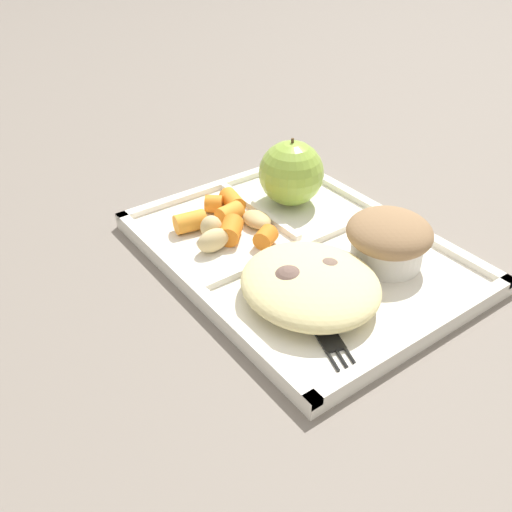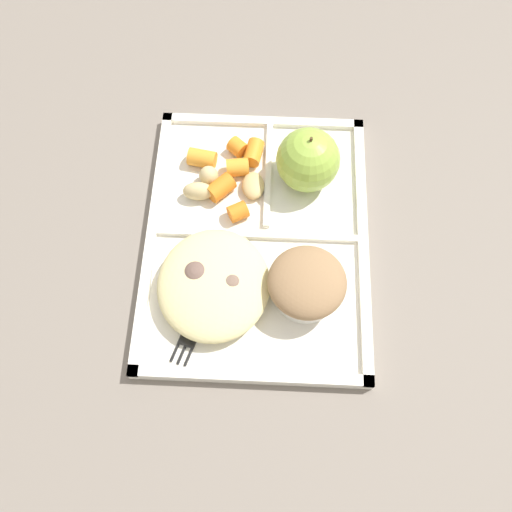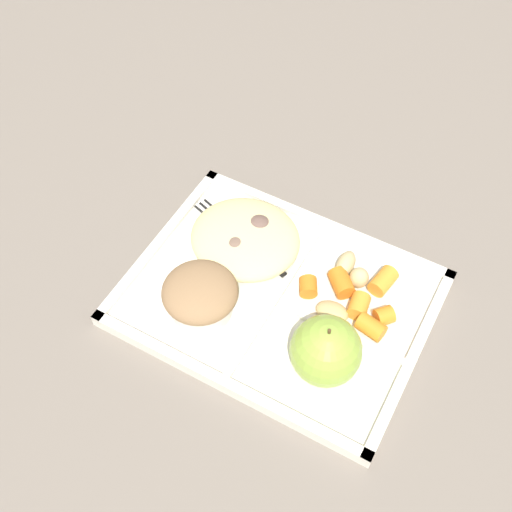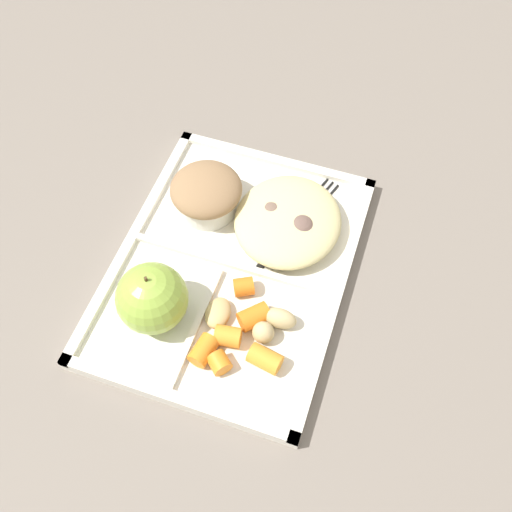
{
  "view_description": "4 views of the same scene",
  "coord_description": "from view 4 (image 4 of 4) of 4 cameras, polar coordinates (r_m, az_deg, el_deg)",
  "views": [
    {
      "loc": [
        0.39,
        -0.34,
        0.36
      ],
      "look_at": [
        -0.0,
        -0.06,
        0.02
      ],
      "focal_mm": 39.79,
      "sensor_mm": 36.0,
      "label": 1
    },
    {
      "loc": [
        0.3,
        0.01,
        0.61
      ],
      "look_at": [
        0.04,
        0.0,
        0.05
      ],
      "focal_mm": 38.09,
      "sensor_mm": 36.0,
      "label": 2
    },
    {
      "loc": [
        -0.19,
        0.39,
        0.69
      ],
      "look_at": [
        0.04,
        -0.02,
        0.05
      ],
      "focal_mm": 46.05,
      "sensor_mm": 36.0,
      "label": 3
    },
    {
      "loc": [
        -0.33,
        -0.14,
        0.62
      ],
      "look_at": [
        0.02,
        -0.03,
        0.02
      ],
      "focal_mm": 41.08,
      "sensor_mm": 36.0,
      "label": 4
    }
  ],
  "objects": [
    {
      "name": "ground",
      "position": [
        0.72,
        -2.32,
        -1.45
      ],
      "size": [
        6.0,
        6.0,
        0.0
      ],
      "primitive_type": "plane",
      "color": "slate"
    },
    {
      "name": "lunch_tray",
      "position": [
        0.71,
        -2.36,
        -1.22
      ],
      "size": [
        0.36,
        0.27,
        0.02
      ],
      "color": "silver",
      "rests_on": "ground"
    },
    {
      "name": "green_apple",
      "position": [
        0.65,
        -10.09,
        -4.08
      ],
      "size": [
        0.08,
        0.08,
        0.08
      ],
      "color": "#93B742",
      "rests_on": "lunch_tray"
    },
    {
      "name": "bran_muffin",
      "position": [
        0.73,
        -4.84,
        6.1
      ],
      "size": [
        0.09,
        0.09,
        0.06
      ],
      "color": "silver",
      "rests_on": "lunch_tray"
    },
    {
      "name": "carrot_slice_center",
      "position": [
        0.68,
        -1.2,
        -3.02
      ],
      "size": [
        0.03,
        0.03,
        0.02
      ],
      "primitive_type": "cylinder",
      "rotation": [
        0.0,
        1.57,
        2.06
      ],
      "color": "orange",
      "rests_on": "lunch_tray"
    },
    {
      "name": "carrot_slice_small",
      "position": [
        0.65,
        -2.75,
        -7.82
      ],
      "size": [
        0.03,
        0.03,
        0.02
      ],
      "primitive_type": "cylinder",
      "rotation": [
        0.0,
        1.57,
        1.71
      ],
      "color": "orange",
      "rests_on": "lunch_tray"
    },
    {
      "name": "carrot_slice_back",
      "position": [
        0.65,
        -5.15,
        -9.14
      ],
      "size": [
        0.04,
        0.03,
        0.02
      ],
      "primitive_type": "cylinder",
      "rotation": [
        0.0,
        1.57,
        6.09
      ],
      "color": "orange",
      "rests_on": "lunch_tray"
    },
    {
      "name": "carrot_slice_diagonal",
      "position": [
        0.64,
        0.88,
        -9.97
      ],
      "size": [
        0.03,
        0.04,
        0.02
      ],
      "primitive_type": "cylinder",
      "rotation": [
        0.0,
        1.57,
        1.4
      ],
      "color": "orange",
      "rests_on": "lunch_tray"
    },
    {
      "name": "carrot_slice_near_corner",
      "position": [
        0.66,
        -0.18,
        -5.94
      ],
      "size": [
        0.04,
        0.04,
        0.02
      ],
      "primitive_type": "cylinder",
      "rotation": [
        0.0,
        1.57,
        5.51
      ],
      "color": "orange",
      "rests_on": "lunch_tray"
    },
    {
      "name": "carrot_slice_tilted",
      "position": [
        0.64,
        -3.58,
        -10.34
      ],
      "size": [
        0.03,
        0.03,
        0.02
      ],
      "primitive_type": "cylinder",
      "rotation": [
        0.0,
        1.57,
        0.86
      ],
      "color": "orange",
      "rests_on": "lunch_tray"
    },
    {
      "name": "potato_chunk_corner",
      "position": [
        0.67,
        -3.72,
        -5.56
      ],
      "size": [
        0.04,
        0.03,
        0.02
      ],
      "primitive_type": "ellipsoid",
      "rotation": [
        0.0,
        0.0,
        0.06
      ],
      "color": "tan",
      "rests_on": "lunch_tray"
    },
    {
      "name": "potato_chunk_browned",
      "position": [
        0.65,
        0.71,
        -7.46
      ],
      "size": [
        0.03,
        0.03,
        0.03
      ],
      "primitive_type": "ellipsoid",
      "rotation": [
        0.0,
        0.0,
        1.5
      ],
      "color": "tan",
      "rests_on": "lunch_tray"
    },
    {
      "name": "potato_chunk_golden",
      "position": [
        0.66,
        2.32,
        -6.08
      ],
      "size": [
        0.02,
        0.04,
        0.03
      ],
      "primitive_type": "ellipsoid",
      "rotation": [
        0.0,
        0.0,
        4.75
      ],
      "color": "tan",
      "rests_on": "lunch_tray"
    },
    {
      "name": "egg_noodle_pile",
      "position": [
        0.72,
        3.12,
        3.44
      ],
      "size": [
        0.14,
        0.13,
        0.04
      ],
      "primitive_type": "ellipsoid",
      "color": "beige",
      "rests_on": "lunch_tray"
    },
    {
      "name": "meatball_center",
      "position": [
        0.71,
        4.44,
        2.54
      ],
      "size": [
        0.04,
        0.04,
        0.04
      ],
      "primitive_type": "sphere",
      "color": "brown",
      "rests_on": "lunch_tray"
    },
    {
      "name": "meatball_side",
      "position": [
        0.72,
        2.83,
        3.19
      ],
      "size": [
        0.03,
        0.03,
        0.03
      ],
      "primitive_type": "sphere",
      "color": "#755B4C",
      "rests_on": "lunch_tray"
    },
    {
      "name": "meatball_back",
      "position": [
        0.72,
        1.58,
        3.97
      ],
      "size": [
        0.04,
        0.04,
        0.04
      ],
      "primitive_type": "sphere",
      "color": "#755B4C",
      "rests_on": "lunch_tray"
    },
    {
      "name": "meatball_front",
      "position": [
        0.73,
        4.16,
        4.04
      ],
      "size": [
        0.03,
        0.03,
        0.03
      ],
      "primitive_type": "sphere",
      "color": "brown",
      "rests_on": "lunch_tray"
    },
    {
      "name": "plastic_fork",
      "position": [
        0.75,
        4.59,
        3.81
      ],
      "size": [
        0.16,
        0.06,
        0.0
      ],
      "color": "black",
      "rests_on": "lunch_tray"
    }
  ]
}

